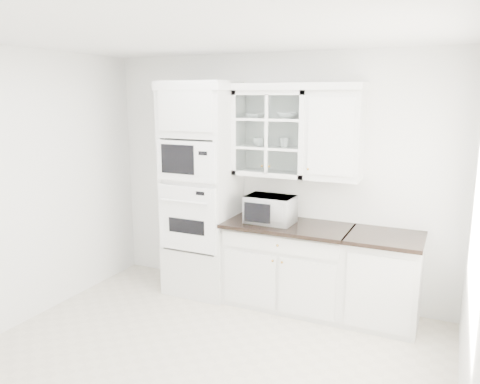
% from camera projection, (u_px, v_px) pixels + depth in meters
% --- Properties ---
extents(ground, '(4.00, 3.50, 0.01)m').
position_uv_depth(ground, '(199.00, 365.00, 3.96)').
color(ground, beige).
rests_on(ground, ground).
extents(room_shell, '(4.00, 3.50, 2.70)m').
position_uv_depth(room_shell, '(220.00, 151.00, 3.98)').
color(room_shell, white).
rests_on(room_shell, ground).
extents(oven_column, '(0.76, 0.68, 2.40)m').
position_uv_depth(oven_column, '(202.00, 190.00, 5.28)').
color(oven_column, silver).
rests_on(oven_column, ground).
extents(base_cabinet_run, '(1.32, 0.67, 0.92)m').
position_uv_depth(base_cabinet_run, '(287.00, 264.00, 5.04)').
color(base_cabinet_run, silver).
rests_on(base_cabinet_run, ground).
extents(extra_base_cabinet, '(0.72, 0.67, 0.92)m').
position_uv_depth(extra_base_cabinet, '(383.00, 279.00, 4.62)').
color(extra_base_cabinet, silver).
rests_on(extra_base_cabinet, ground).
extents(upper_cabinet_glass, '(0.80, 0.33, 0.90)m').
position_uv_depth(upper_cabinet_glass, '(272.00, 133.00, 4.98)').
color(upper_cabinet_glass, silver).
rests_on(upper_cabinet_glass, room_shell).
extents(upper_cabinet_solid, '(0.55, 0.33, 0.90)m').
position_uv_depth(upper_cabinet_solid, '(335.00, 136.00, 4.70)').
color(upper_cabinet_solid, silver).
rests_on(upper_cabinet_solid, room_shell).
extents(crown_molding, '(2.14, 0.38, 0.07)m').
position_uv_depth(crown_molding, '(263.00, 87.00, 4.90)').
color(crown_molding, white).
rests_on(crown_molding, room_shell).
extents(countertop_microwave, '(0.51, 0.42, 0.29)m').
position_uv_depth(countertop_microwave, '(271.00, 209.00, 4.96)').
color(countertop_microwave, white).
rests_on(countertop_microwave, base_cabinet_run).
extents(bowl_a, '(0.24, 0.24, 0.05)m').
position_uv_depth(bowl_a, '(256.00, 115.00, 5.02)').
color(bowl_a, white).
rests_on(bowl_a, upper_cabinet_glass).
extents(bowl_b, '(0.26, 0.26, 0.06)m').
position_uv_depth(bowl_b, '(287.00, 115.00, 4.89)').
color(bowl_b, white).
rests_on(bowl_b, upper_cabinet_glass).
extents(cup_a, '(0.14, 0.14, 0.09)m').
position_uv_depth(cup_a, '(259.00, 142.00, 5.05)').
color(cup_a, white).
rests_on(cup_a, upper_cabinet_glass).
extents(cup_b, '(0.13, 0.13, 0.10)m').
position_uv_depth(cup_b, '(284.00, 142.00, 4.95)').
color(cup_b, white).
rests_on(cup_b, upper_cabinet_glass).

